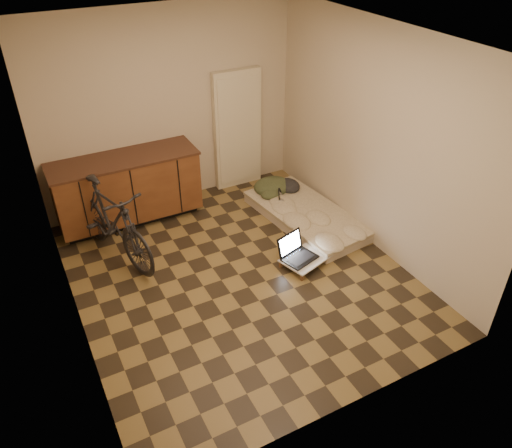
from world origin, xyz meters
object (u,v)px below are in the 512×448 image
bicycle (111,218)px  laptop (297,253)px  futon (307,215)px  lap_desk (307,257)px

bicycle → laptop: size_ratio=3.58×
futon → lap_desk: 0.93m
bicycle → lap_desk: (1.93, -1.19, -0.45)m
futon → laptop: laptop is taller
bicycle → futon: bicycle is taller
futon → bicycle: bearing=163.9°
laptop → bicycle: bearing=131.5°
laptop → futon: bearing=33.8°
bicycle → laptop: 2.17m
futon → laptop: size_ratio=4.02×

